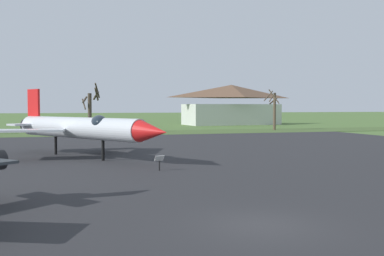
# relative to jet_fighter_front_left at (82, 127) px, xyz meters

# --- Properties ---
(ground_plane) EXTENTS (600.00, 600.00, 0.00)m
(ground_plane) POSITION_rel_jet_fighter_front_left_xyz_m (4.86, -22.76, -2.50)
(ground_plane) COLOR #4C6B33
(asphalt_apron) EXTENTS (74.72, 62.99, 0.05)m
(asphalt_apron) POSITION_rel_jet_fighter_front_left_xyz_m (4.86, -3.87, -2.47)
(asphalt_apron) COLOR #28282B
(asphalt_apron) RESTS_ON ground
(grass_verge_strip) EXTENTS (134.72, 12.00, 0.06)m
(grass_verge_strip) POSITION_rel_jet_fighter_front_left_xyz_m (4.86, 33.63, -2.47)
(grass_verge_strip) COLOR #435C2C
(grass_verge_strip) RESTS_ON ground
(jet_fighter_front_left) EXTENTS (12.73, 16.43, 5.74)m
(jet_fighter_front_left) POSITION_rel_jet_fighter_front_left_xyz_m (0.00, 0.00, 0.00)
(jet_fighter_front_left) COLOR silver
(jet_fighter_front_left) RESTS_ON ground
(info_placard_front_left) EXTENTS (0.63, 0.36, 1.02)m
(info_placard_front_left) POSITION_rel_jet_fighter_front_left_xyz_m (4.36, -8.73, -1.84)
(info_placard_front_left) COLOR black
(info_placard_front_left) RESTS_ON ground
(bare_tree_left_of_center) EXTENTS (2.90, 3.02, 7.86)m
(bare_tree_left_of_center) POSITION_rel_jet_fighter_front_left_xyz_m (3.09, 35.34, 1.42)
(bare_tree_left_of_center) COLOR #42382D
(bare_tree_left_of_center) RESTS_ON ground
(bare_tree_center) EXTENTS (2.71, 3.24, 7.22)m
(bare_tree_center) POSITION_rel_jet_fighter_front_left_xyz_m (34.81, 35.27, 1.33)
(bare_tree_center) COLOR brown
(bare_tree_center) RESTS_ON ground
(visitor_building) EXTENTS (23.23, 11.50, 9.27)m
(visitor_building) POSITION_rel_jet_fighter_front_left_xyz_m (36.93, 61.11, 2.09)
(visitor_building) COLOR beige
(visitor_building) RESTS_ON ground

